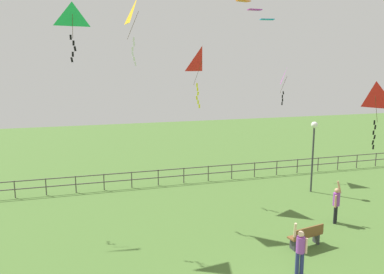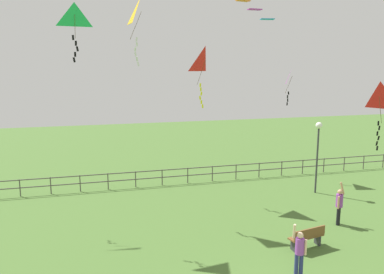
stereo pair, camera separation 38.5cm
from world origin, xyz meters
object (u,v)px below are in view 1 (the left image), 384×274
(lamppost, at_px, (314,140))
(kite_0, at_px, (287,77))
(kite_7, at_px, (202,62))
(park_bench, at_px, (306,236))
(kite_3, at_px, (72,16))
(kite_4, at_px, (138,14))
(person_2, at_px, (300,249))
(kite_6, at_px, (375,98))
(person_3, at_px, (336,203))

(lamppost, xyz_separation_m, kite_0, (0.22, 3.49, 3.36))
(lamppost, distance_m, kite_7, 7.54)
(lamppost, relative_size, park_bench, 2.56)
(kite_7, bearing_deg, kite_3, -157.98)
(park_bench, bearing_deg, kite_4, 131.71)
(person_2, height_order, kite_0, kite_0)
(kite_3, distance_m, kite_7, 6.88)
(kite_3, height_order, kite_7, kite_3)
(park_bench, height_order, kite_6, kite_6)
(kite_6, height_order, kite_7, kite_7)
(lamppost, bearing_deg, park_bench, -124.95)
(kite_3, bearing_deg, person_2, -40.94)
(park_bench, xyz_separation_m, person_3, (2.59, 1.68, 0.49))
(person_2, distance_m, kite_3, 12.10)
(person_3, distance_m, kite_0, 9.52)
(park_bench, height_order, person_3, person_3)
(kite_0, relative_size, kite_3, 1.02)
(kite_0, bearing_deg, person_2, -117.21)
(kite_6, bearing_deg, lamppost, 87.10)
(lamppost, bearing_deg, kite_4, 179.09)
(person_2, distance_m, kite_7, 10.54)
(person_2, bearing_deg, lamppost, 54.21)
(kite_6, bearing_deg, kite_0, 86.77)
(kite_0, height_order, kite_6, kite_0)
(person_3, bearing_deg, kite_0, 77.19)
(person_2, height_order, kite_6, kite_6)
(lamppost, bearing_deg, kite_6, -92.90)
(kite_3, xyz_separation_m, kite_7, (6.18, 2.50, -1.73))
(kite_0, height_order, kite_7, kite_7)
(kite_6, xyz_separation_m, kite_7, (-5.96, 5.45, 1.54))
(kite_3, relative_size, kite_4, 0.75)
(kite_7, bearing_deg, person_3, -47.37)
(lamppost, distance_m, person_3, 4.89)
(kite_0, xyz_separation_m, kite_7, (-6.42, -2.62, 0.85))
(person_3, relative_size, kite_6, 0.65)
(kite_0, xyz_separation_m, kite_3, (-12.59, -5.12, 2.58))
(person_3, height_order, kite_7, kite_7)
(lamppost, xyz_separation_m, kite_4, (-9.49, 0.15, 6.34))
(park_bench, distance_m, person_2, 2.24)
(kite_0, bearing_deg, kite_7, -157.75)
(park_bench, relative_size, kite_7, 0.50)
(kite_3, distance_m, kite_6, 12.91)
(person_2, height_order, person_3, person_3)
(person_3, bearing_deg, lamppost, 70.05)
(person_3, bearing_deg, kite_7, 132.63)
(lamppost, distance_m, kite_4, 11.42)
(person_3, relative_size, kite_7, 0.61)
(kite_3, bearing_deg, kite_6, -13.66)
(lamppost, relative_size, kite_7, 1.28)
(kite_4, bearing_deg, person_2, -62.65)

